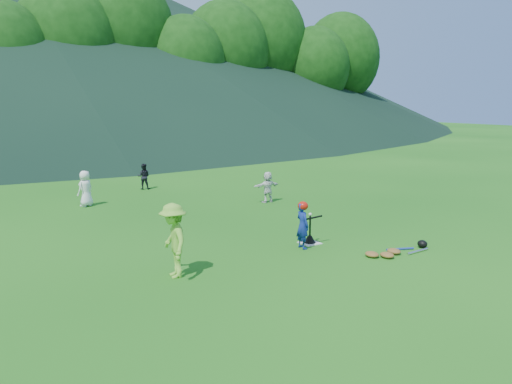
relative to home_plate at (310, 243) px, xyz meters
The scene contains 13 objects.
ground 0.01m from the home_plate, ahead, with size 120.00×120.00×0.00m, color #145814.
home_plate is the anchor object (origin of this frame).
baseball 0.73m from the home_plate, ahead, with size 0.08×0.08×0.08m, color white.
batter_child 0.72m from the home_plate, 150.52° to the right, with size 0.41×0.27×1.12m, color navy.
adult_coach 3.86m from the home_plate, behind, with size 0.97×0.56×1.50m, color #7BC239.
fielder_a 8.27m from the home_plate, 115.85° to the left, with size 0.58×0.38×1.20m, color white.
fielder_b 9.56m from the home_plate, 95.12° to the left, with size 0.50×0.39×1.02m, color black.
fielder_d 5.14m from the home_plate, 68.35° to the left, with size 0.99×0.32×1.07m, color silver.
batting_tee 0.12m from the home_plate, ahead, with size 0.30×0.30×0.68m.
batter_gear 1.10m from the home_plate, 149.19° to the right, with size 0.73×0.26×0.48m.
equipment_pile 2.05m from the home_plate, 57.15° to the right, with size 1.80×0.57×0.19m.
outfield_fence 28.01m from the home_plate, 90.00° to the left, with size 70.07×0.08×1.33m.
tree_line 34.81m from the home_plate, 89.65° to the left, with size 70.04×11.40×14.82m.
Camera 1 is at (-7.44, -9.36, 3.49)m, focal length 35.00 mm.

